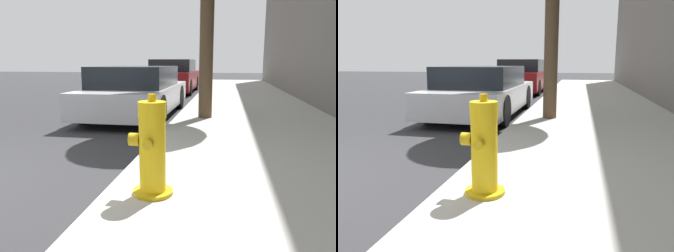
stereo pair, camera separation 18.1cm
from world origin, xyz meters
The scene contains 4 objects.
sidewalk_slab centered at (3.39, 0.00, 0.08)m, with size 3.39×40.00×0.16m.
fire_hydrant centered at (2.16, -0.05, 0.56)m, with size 0.39×0.39×0.90m.
parked_car_near centered at (0.59, 5.15, 0.61)m, with size 1.86×4.57×1.23m.
parked_car_mid centered at (0.47, 11.67, 0.70)m, with size 1.86×4.54×1.44m.
Camera 1 is at (2.79, -2.77, 1.32)m, focal length 35.00 mm.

